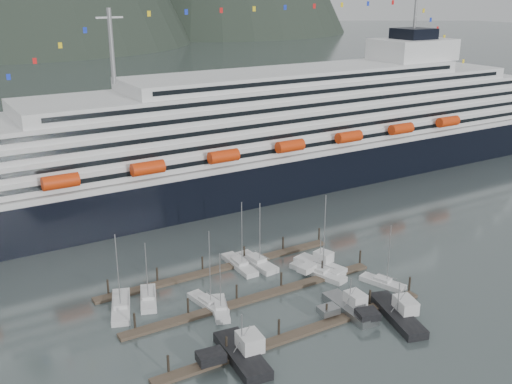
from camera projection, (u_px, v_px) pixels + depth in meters
ground at (289, 299)px, 101.85m from camera, size 1600.00×1600.00×0.00m
cruise_ship at (267, 141)px, 157.20m from camera, size 210.00×30.40×50.30m
dock_near at (299, 333)px, 91.27m from camera, size 48.18×2.28×3.20m
dock_mid at (255, 297)px, 101.81m from camera, size 48.18×2.28×3.20m
dock_far at (220, 268)px, 112.35m from camera, size 48.18×2.28×3.20m
sailboat_a at (148, 299)px, 101.03m from camera, size 5.54×9.28×11.49m
sailboat_b at (208, 303)px, 99.60m from camera, size 3.61×9.25×14.08m
sailboat_c at (220, 309)px, 97.95m from camera, size 5.25×8.81×11.04m
sailboat_d at (318, 273)px, 110.33m from camera, size 5.92×11.59×16.25m
sailboat_e at (121, 307)px, 98.36m from camera, size 6.42×11.42×14.38m
sailboat_f at (257, 263)px, 114.24m from camera, size 3.85×10.55×13.41m
sailboat_g at (239, 265)px, 113.43m from camera, size 2.86×10.61×13.87m
sailboat_h at (382, 283)px, 106.58m from camera, size 4.97×8.63×12.00m
trawler_b at (241, 354)px, 84.84m from camera, size 9.70×12.71×8.07m
trawler_c at (396, 314)px, 95.49m from camera, size 10.56×14.12×6.98m
trawler_d at (349, 307)px, 97.47m from camera, size 8.37×11.30×6.62m
trawler_e at (319, 265)px, 112.42m from camera, size 8.60×10.83×6.68m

